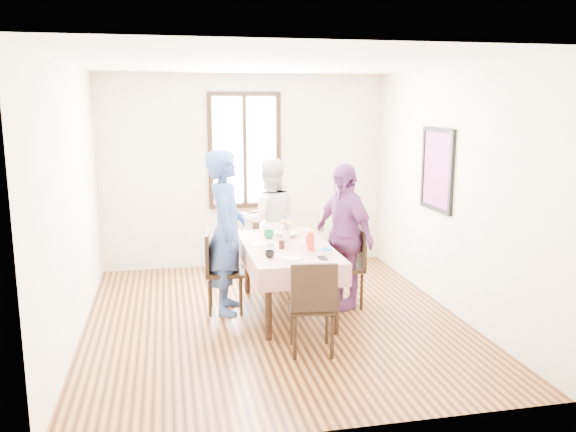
% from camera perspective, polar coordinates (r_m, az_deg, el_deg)
% --- Properties ---
extents(ground, '(4.50, 4.50, 0.00)m').
position_cam_1_polar(ground, '(6.45, -1.37, -9.98)').
color(ground, black).
rests_on(ground, ground).
extents(back_wall, '(4.00, 0.00, 4.00)m').
position_cam_1_polar(back_wall, '(8.30, -4.24, 4.33)').
color(back_wall, beige).
rests_on(back_wall, ground).
extents(right_wall, '(0.00, 4.50, 4.50)m').
position_cam_1_polar(right_wall, '(6.75, 15.53, 2.42)').
color(right_wall, beige).
rests_on(right_wall, ground).
extents(window_frame, '(1.02, 0.06, 1.62)m').
position_cam_1_polar(window_frame, '(8.25, -4.25, 6.39)').
color(window_frame, black).
rests_on(window_frame, back_wall).
extents(window_pane, '(0.90, 0.02, 1.50)m').
position_cam_1_polar(window_pane, '(8.26, -4.26, 6.39)').
color(window_pane, white).
rests_on(window_pane, back_wall).
extents(art_poster, '(0.04, 0.76, 0.96)m').
position_cam_1_polar(art_poster, '(6.98, 14.35, 4.41)').
color(art_poster, red).
rests_on(art_poster, right_wall).
extents(dining_table, '(0.81, 1.64, 0.75)m').
position_cam_1_polar(dining_table, '(6.57, -0.09, -6.14)').
color(dining_table, black).
rests_on(dining_table, ground).
extents(tablecloth, '(0.93, 1.76, 0.01)m').
position_cam_1_polar(tablecloth, '(6.46, -0.09, -2.91)').
color(tablecloth, '#600608').
rests_on(tablecloth, dining_table).
extents(chair_left, '(0.46, 0.46, 0.91)m').
position_cam_1_polar(chair_left, '(6.59, -6.15, -5.41)').
color(chair_left, black).
rests_on(chair_left, ground).
extents(chair_right, '(0.45, 0.45, 0.91)m').
position_cam_1_polar(chair_right, '(6.75, 5.46, -4.99)').
color(chair_right, black).
rests_on(chair_right, ground).
extents(chair_far, '(0.46, 0.46, 0.91)m').
position_cam_1_polar(chair_far, '(7.61, -1.81, -3.12)').
color(chair_far, black).
rests_on(chair_far, ground).
extents(chair_near, '(0.47, 0.47, 0.91)m').
position_cam_1_polar(chair_near, '(5.50, 2.32, -8.72)').
color(chair_near, black).
rests_on(chair_near, ground).
extents(person_left, '(0.53, 0.72, 1.82)m').
position_cam_1_polar(person_left, '(6.48, -6.07, -1.55)').
color(person_left, '#334C8A').
rests_on(person_left, ground).
extents(person_far, '(0.79, 0.62, 1.62)m').
position_cam_1_polar(person_far, '(7.51, -1.80, -0.53)').
color(person_far, silver).
rests_on(person_far, ground).
extents(person_right, '(0.71, 1.05, 1.65)m').
position_cam_1_polar(person_right, '(6.66, 5.37, -1.94)').
color(person_right, '#6A346B').
rests_on(person_right, ground).
extents(mug_black, '(0.09, 0.09, 0.07)m').
position_cam_1_polar(mug_black, '(5.94, -1.80, -3.74)').
color(mug_black, black).
rests_on(mug_black, tablecloth).
extents(mug_flag, '(0.14, 0.14, 0.10)m').
position_cam_1_polar(mug_flag, '(6.42, 2.11, -2.49)').
color(mug_flag, red).
rests_on(mug_flag, tablecloth).
extents(mug_green, '(0.15, 0.15, 0.09)m').
position_cam_1_polar(mug_green, '(6.77, -1.89, -1.82)').
color(mug_green, '#0C7226').
rests_on(mug_green, tablecloth).
extents(serving_bowl, '(0.28, 0.28, 0.05)m').
position_cam_1_polar(serving_bowl, '(6.85, -0.06, -1.83)').
color(serving_bowl, white).
rests_on(serving_bowl, tablecloth).
extents(juice_carton, '(0.06, 0.06, 0.20)m').
position_cam_1_polar(juice_carton, '(6.22, 2.23, -2.47)').
color(juice_carton, red).
rests_on(juice_carton, tablecloth).
extents(butter_tub, '(0.10, 0.10, 0.05)m').
position_cam_1_polar(butter_tub, '(6.09, 3.80, -3.49)').
color(butter_tub, white).
rests_on(butter_tub, tablecloth).
extents(jam_jar, '(0.07, 0.07, 0.09)m').
position_cam_1_polar(jam_jar, '(6.30, -0.62, -2.80)').
color(jam_jar, black).
rests_on(jam_jar, tablecloth).
extents(drinking_glass, '(0.07, 0.07, 0.11)m').
position_cam_1_polar(drinking_glass, '(6.17, -1.69, -3.02)').
color(drinking_glass, silver).
rests_on(drinking_glass, tablecloth).
extents(smartphone, '(0.08, 0.16, 0.01)m').
position_cam_1_polar(smartphone, '(5.93, 3.37, -4.11)').
color(smartphone, black).
rests_on(smartphone, tablecloth).
extents(flower_vase, '(0.08, 0.08, 0.16)m').
position_cam_1_polar(flower_vase, '(6.47, -0.18, -2.12)').
color(flower_vase, silver).
rests_on(flower_vase, tablecloth).
extents(plate_left, '(0.20, 0.20, 0.01)m').
position_cam_1_polar(plate_left, '(6.50, -2.66, -2.73)').
color(plate_left, white).
rests_on(plate_left, tablecloth).
extents(plate_right, '(0.20, 0.20, 0.01)m').
position_cam_1_polar(plate_right, '(6.64, 1.91, -2.43)').
color(plate_right, white).
rests_on(plate_right, tablecloth).
extents(plate_far, '(0.20, 0.20, 0.01)m').
position_cam_1_polar(plate_far, '(7.06, -1.27, -1.62)').
color(plate_far, white).
rests_on(plate_far, tablecloth).
extents(plate_near, '(0.20, 0.20, 0.01)m').
position_cam_1_polar(plate_near, '(5.90, 0.48, -4.15)').
color(plate_near, white).
rests_on(plate_near, tablecloth).
extents(butter_lid, '(0.12, 0.12, 0.01)m').
position_cam_1_polar(butter_lid, '(6.09, 3.80, -3.20)').
color(butter_lid, blue).
rests_on(butter_lid, butter_tub).
extents(flower_bunch, '(0.09, 0.09, 0.10)m').
position_cam_1_polar(flower_bunch, '(6.44, -0.18, -0.99)').
color(flower_bunch, yellow).
rests_on(flower_bunch, flower_vase).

